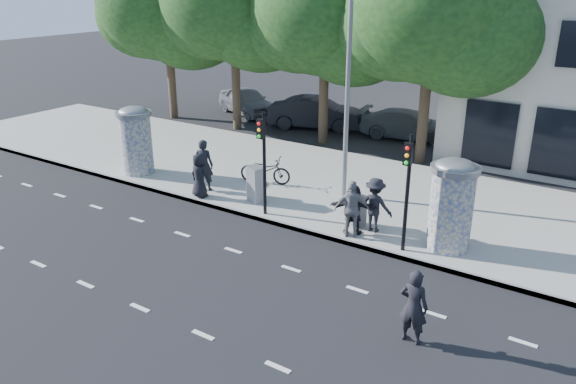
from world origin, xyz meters
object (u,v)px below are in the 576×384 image
Objects in this scene: ad_column_right at (452,203)px; traffic_pole_far at (407,182)px; ad_column_left at (136,139)px; cabinet_left at (256,184)px; car_mid at (316,113)px; car_right at (409,124)px; street_lamp at (348,63)px; ped_d at (375,205)px; ped_b at (204,165)px; bicycle at (265,170)px; man_road at (414,307)px; ped_a at (199,175)px; cabinet_right at (357,210)px; traffic_pole_near at (263,153)px; ped_f at (353,209)px; ped_e at (352,209)px; car_left at (247,101)px.

ad_column_right is 1.52m from traffic_pole_far.
ad_column_left is 2.12× the size of cabinet_left.
car_mid is 4.85m from car_right.
street_lamp reaches higher than ped_d.
bicycle is (1.43, 1.78, -0.43)m from ped_b.
ad_column_right is at bearing -81.81° from man_road.
ped_d is at bearing 0.47° from ad_column_left.
ped_d is (6.34, 0.73, 0.06)m from ped_a.
cabinet_left reaches higher than cabinet_right.
traffic_pole_near is 2.72× the size of cabinet_left.
car_right is (-2.85, 11.57, -0.24)m from ped_f.
ad_column_left is 9.79m from ped_e.
ad_column_right is 2.99m from cabinet_right.
cabinet_right is (5.74, 0.79, -0.28)m from ped_a.
car_left is (-13.00, 10.87, -0.24)m from ped_d.
ad_column_left is at bearing -165.06° from street_lamp.
car_right is at bearing 97.42° from street_lamp.
ped_b is 2.33m from bicycle.
traffic_pole_near is at bearing -18.41° from cabinet_left.
ped_d is 0.38× the size of car_left.
traffic_pole_far is (4.80, 0.00, 0.00)m from traffic_pole_near.
ped_d is (-2.26, -0.12, -0.54)m from ad_column_right.
ped_f is at bearing -2.49° from ad_column_left.
street_lamp is 6.40× the size of cabinet_left.
traffic_pole_far is at bearing 155.60° from ped_b.
car_left is (-6.66, 11.61, -0.18)m from ped_a.
ped_a is (-4.20, -2.78, -3.86)m from street_lamp.
cabinet_right is (9.54, 0.14, -0.88)m from ad_column_left.
street_lamp is at bearing -163.79° from car_mid.
street_lamp is at bearing 14.94° from ad_column_left.
ad_column_left is 0.33× the size of street_lamp.
ped_b is 0.42× the size of car_left.
street_lamp reaches higher than ped_b.
ad_column_right is 0.78× the size of traffic_pole_far.
cabinet_right is 0.21× the size of car_mid.
traffic_pole_far is 2.16× the size of ped_a.
traffic_pole_near reaches higher than car_right.
ad_column_right is 6.72m from cabinet_left.
bicycle is at bearing -20.11° from ped_d.
bicycle is (-3.09, -0.39, -4.13)m from street_lamp.
street_lamp reaches higher than man_road.
car_mid is (-4.56, 11.05, -1.42)m from traffic_pole_near.
man_road is at bearing 160.71° from ped_a.
ped_a reaches higher than bicycle.
ped_d reaches higher than car_left.
ad_column_left is 2.60× the size of cabinet_right.
bicycle is 0.40× the size of car_mid.
ad_column_right is 2.60× the size of cabinet_right.
street_lamp is 4.84m from cabinet_right.
cabinet_right is at bearing 16.14° from traffic_pole_near.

